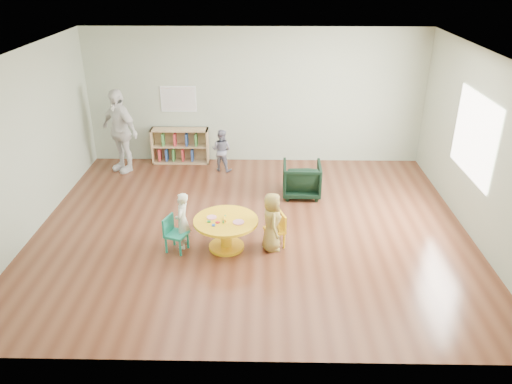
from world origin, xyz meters
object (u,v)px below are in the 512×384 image
toddler (222,150)px  activity_table (226,228)px  armchair (302,179)px  kid_chair_right (277,229)px  kid_chair_left (174,233)px  adult_caretaker (120,131)px  bookshelf (180,146)px  child_right (272,222)px  child_left (182,221)px

toddler → activity_table: bearing=114.7°
armchair → kid_chair_right: bearing=76.1°
kid_chair_left → adult_caretaker: (-1.58, 3.09, 0.55)m
kid_chair_left → bookshelf: bookshelf is taller
child_right → kid_chair_left: bearing=85.3°
armchair → toddler: size_ratio=0.80×
kid_chair_right → toddler: size_ratio=0.61×
kid_chair_right → armchair: armchair is taller
activity_table → kid_chair_left: (-0.78, -0.08, -0.04)m
activity_table → kid_chair_left: bearing=-174.5°
bookshelf → child_right: size_ratio=1.30×
kid_chair_right → child_right: (-0.08, -0.10, 0.18)m
armchair → child_left: bearing=45.3°
bookshelf → toddler: bearing=-25.8°
activity_table → toddler: 3.06m
bookshelf → armchair: size_ratio=1.71×
bookshelf → armchair: bookshelf is taller
child_left → adult_caretaker: (-1.70, 2.99, 0.41)m
kid_chair_left → bookshelf: 3.60m
child_left → adult_caretaker: bearing=-142.9°
adult_caretaker → bookshelf: bearing=59.5°
kid_chair_left → kid_chair_right: kid_chair_left is taller
kid_chair_left → toddler: 3.16m
bookshelf → adult_caretaker: (-1.12, -0.47, 0.49)m
kid_chair_right → toddler: 3.15m
activity_table → toddler: toddler is taller
kid_chair_right → child_right: 0.22m
child_left → armchair: bearing=141.3°
kid_chair_left → activity_table: bearing=115.2°
kid_chair_right → toddler: toddler is taller
kid_chair_right → adult_caretaker: bearing=28.6°
bookshelf → armchair: (2.51, -1.61, -0.05)m
kid_chair_left → adult_caretaker: size_ratio=0.33×
bookshelf → activity_table: bearing=-70.4°
activity_table → armchair: armchair is taller
bookshelf → adult_caretaker: 1.31m
kid_chair_left → armchair: 2.83m
kid_chair_left → toddler: toddler is taller
activity_table → adult_caretaker: adult_caretaker is taller
kid_chair_right → armchair: 1.85m
kid_chair_right → child_left: 1.44m
bookshelf → child_right: (1.94, -3.50, 0.10)m
activity_table → armchair: 2.26m
kid_chair_left → kid_chair_right: 1.56m
armchair → toddler: toddler is taller
kid_chair_left → kid_chair_right: bearing=115.9°
activity_table → armchair: (1.26, 1.88, -0.02)m
child_right → kid_chair_right: bearing=-45.7°
kid_chair_left → child_left: (0.12, 0.11, 0.15)m
child_right → adult_caretaker: 4.32m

